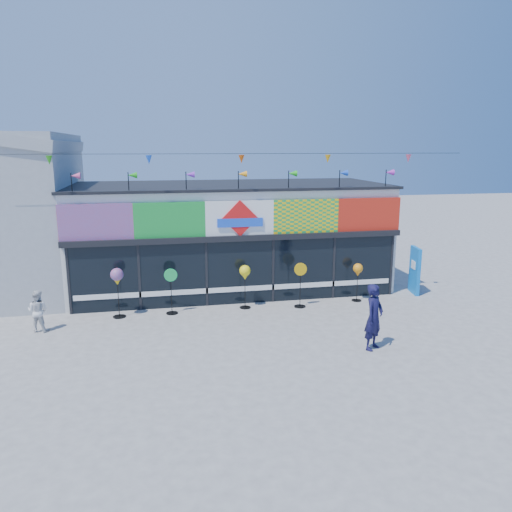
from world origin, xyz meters
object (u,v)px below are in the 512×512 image
object	(u,v)px
spinner_3	(300,284)
adult_man	(374,317)
spinner_0	(117,278)
spinner_4	(358,271)
blue_sign	(415,270)
child	(38,311)
spinner_1	(171,290)
spinner_2	(245,274)

from	to	relation	value
spinner_3	adult_man	xyz separation A→B (m)	(0.93, -3.99, 0.09)
spinner_0	spinner_4	distance (m)	8.42
blue_sign	child	world-z (taller)	blue_sign
spinner_4	spinner_0	bearing A→B (deg)	-179.23
spinner_1	spinner_2	world-z (taller)	spinner_1
spinner_0	spinner_4	bearing A→B (deg)	0.77
spinner_0	adult_man	bearing A→B (deg)	-30.24
child	spinner_1	bearing A→B (deg)	-151.69
spinner_3	child	bearing A→B (deg)	-175.41
spinner_1	adult_man	distance (m)	6.80
spinner_3	spinner_2	bearing A→B (deg)	171.65
spinner_4	child	bearing A→B (deg)	-174.95
spinner_1	spinner_3	size ratio (longest dim) A/B	0.98
spinner_1	spinner_3	xyz separation A→B (m)	(4.45, -0.17, 0.01)
child	spinner_3	bearing A→B (deg)	-159.00
spinner_0	spinner_1	world-z (taller)	spinner_0
spinner_2	blue_sign	bearing A→B (deg)	4.17
spinner_1	adult_man	size ratio (longest dim) A/B	0.84
blue_sign	spinner_4	size ratio (longest dim) A/B	1.28
blue_sign	spinner_0	xyz separation A→B (m)	(-10.95, -0.61, 0.43)
spinner_4	spinner_3	bearing A→B (deg)	-173.20
blue_sign	spinner_1	xyz separation A→B (m)	(-9.23, -0.60, -0.08)
spinner_3	child	world-z (taller)	spinner_3
spinner_1	child	xyz separation A→B (m)	(-4.04, -0.85, -0.18)
blue_sign	adult_man	xyz separation A→B (m)	(-3.84, -4.76, 0.03)
child	spinner_4	bearing A→B (deg)	-158.54
spinner_0	child	bearing A→B (deg)	-160.17
blue_sign	adult_man	size ratio (longest dim) A/B	0.97
spinner_3	adult_man	bearing A→B (deg)	-76.83
spinner_2	adult_man	distance (m)	5.14
blue_sign	spinner_1	bearing A→B (deg)	-166.78
blue_sign	adult_man	distance (m)	6.12
adult_man	spinner_3	bearing A→B (deg)	64.87
adult_man	spinner_2	bearing A→B (deg)	85.39
blue_sign	spinner_2	size ratio (longest dim) A/B	1.17
blue_sign	spinner_4	distance (m)	2.60
spinner_3	spinner_1	bearing A→B (deg)	177.81
spinner_1	spinner_2	xyz separation A→B (m)	(2.54, 0.11, 0.40)
spinner_0	spinner_1	distance (m)	1.80
spinner_0	spinner_1	xyz separation A→B (m)	(1.72, 0.02, -0.51)
spinner_1	adult_man	world-z (taller)	adult_man
spinner_2	spinner_1	bearing A→B (deg)	-177.50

